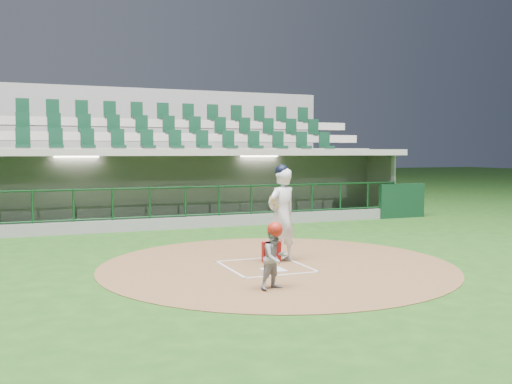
{
  "coord_description": "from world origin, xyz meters",
  "views": [
    {
      "loc": [
        -4.37,
        -10.71,
        2.3
      ],
      "look_at": [
        0.96,
        2.6,
        1.3
      ],
      "focal_mm": 40.0,
      "sensor_mm": 36.0,
      "label": 1
    }
  ],
  "objects": [
    {
      "name": "ground",
      "position": [
        0.0,
        0.0,
        0.0
      ],
      "size": [
        120.0,
        120.0,
        0.0
      ],
      "primitive_type": "plane",
      "color": "#1B4313",
      "rests_on": "ground"
    },
    {
      "name": "dirt_circle",
      "position": [
        0.3,
        -0.2,
        0.01
      ],
      "size": [
        7.2,
        7.2,
        0.01
      ],
      "primitive_type": "cylinder",
      "color": "brown",
      "rests_on": "ground"
    },
    {
      "name": "home_plate",
      "position": [
        0.0,
        -0.7,
        0.02
      ],
      "size": [
        0.43,
        0.43,
        0.02
      ],
      "primitive_type": "cube",
      "color": "silver",
      "rests_on": "dirt_circle"
    },
    {
      "name": "batter_box_chalk",
      "position": [
        0.0,
        -0.3,
        0.02
      ],
      "size": [
        1.55,
        1.8,
        0.01
      ],
      "color": "white",
      "rests_on": "ground"
    },
    {
      "name": "dugout_structure",
      "position": [
        0.06,
        7.83,
        0.96
      ],
      "size": [
        16.4,
        3.7,
        3.0
      ],
      "color": "slate",
      "rests_on": "ground"
    },
    {
      "name": "seating_deck",
      "position": [
        0.0,
        10.91,
        1.42
      ],
      "size": [
        17.0,
        6.72,
        5.15
      ],
      "color": "slate",
      "rests_on": "ground"
    },
    {
      "name": "batter",
      "position": [
        0.53,
        0.08,
        1.02
      ],
      "size": [
        0.95,
        0.98,
        2.04
      ],
      "color": "white",
      "rests_on": "dirt_circle"
    },
    {
      "name": "catcher",
      "position": [
        -0.58,
        -2.08,
        0.58
      ],
      "size": [
        0.61,
        0.53,
        1.13
      ],
      "color": "#95959A",
      "rests_on": "dirt_circle"
    }
  ]
}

